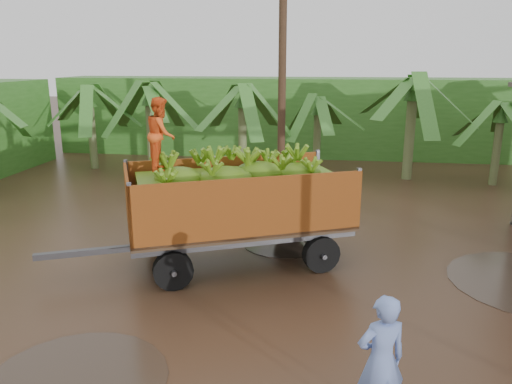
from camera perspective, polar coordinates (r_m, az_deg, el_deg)
ground at (r=9.26m, az=8.40°, el=-14.04°), size 100.00×100.00×0.00m
hedge_north at (r=24.32m, az=3.78°, el=8.66°), size 22.00×3.00×3.60m
banana_trailer at (r=10.99m, az=-2.21°, el=-0.99°), size 6.59×4.05×3.73m
man_blue at (r=6.64m, az=14.09°, el=-18.22°), size 0.75×0.62×1.76m
utility_pole at (r=15.55m, az=2.99°, el=11.97°), size 1.20×0.24×7.20m
banana_plants at (r=16.39m, az=-8.42°, el=5.68°), size 24.21×19.97×4.31m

